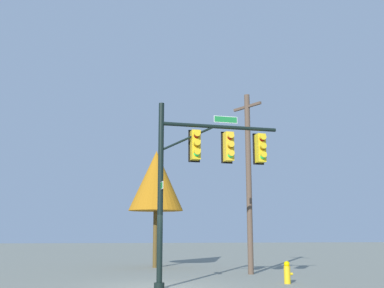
{
  "coord_description": "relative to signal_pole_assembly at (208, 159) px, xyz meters",
  "views": [
    {
      "loc": [
        -0.87,
        -16.2,
        1.95
      ],
      "look_at": [
        1.15,
        0.13,
        5.11
      ],
      "focal_mm": 42.47,
      "sensor_mm": 36.0,
      "label": 1
    }
  ],
  "objects": [
    {
      "name": "signal_pole_assembly",
      "position": [
        0.0,
        0.0,
        0.0
      ],
      "size": [
        4.68,
        1.22,
        6.59
      ],
      "color": "black",
      "rests_on": "ground_plane"
    },
    {
      "name": "utility_pole",
      "position": [
        2.68,
        4.56,
        -0.14
      ],
      "size": [
        1.03,
        1.6,
        8.53
      ],
      "color": "brown",
      "rests_on": "ground_plane"
    },
    {
      "name": "tree_near",
      "position": [
        -1.52,
        8.91,
        0.14
      ],
      "size": [
        3.02,
        3.02,
        6.4
      ],
      "color": "#523E1C",
      "rests_on": "ground_plane"
    },
    {
      "name": "fire_hydrant",
      "position": [
        3.09,
        0.68,
        -4.14
      ],
      "size": [
        0.33,
        0.24,
        0.83
      ],
      "color": "yellow",
      "rests_on": "ground_plane"
    }
  ]
}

